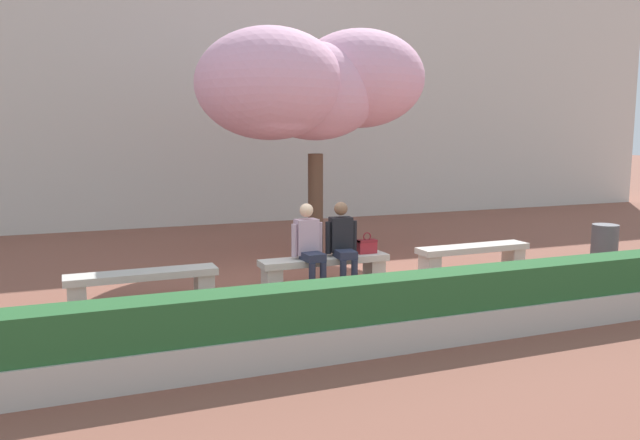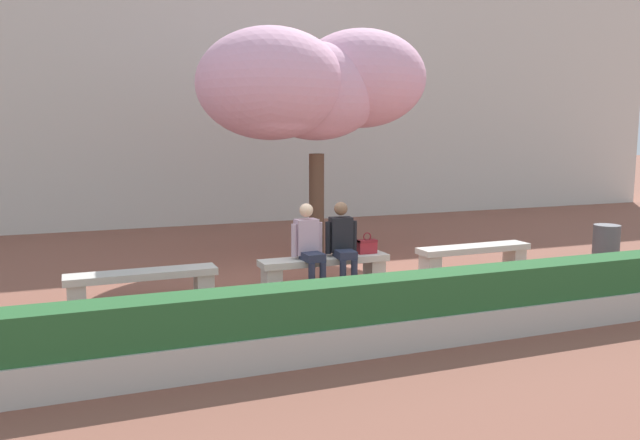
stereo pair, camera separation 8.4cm
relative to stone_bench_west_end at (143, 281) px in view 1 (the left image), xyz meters
name	(u,v)px [view 1 (the left image)]	position (x,y,z in m)	size (l,w,h in m)	color
ground_plane	(325,285)	(2.72, 0.00, -0.31)	(100.00, 100.00, 0.00)	brown
building_facade	(205,72)	(2.72, 9.02, 3.71)	(28.00, 4.00, 8.04)	beige
stone_bench_west_end	(143,281)	(0.00, 0.00, 0.00)	(2.06, 0.46, 0.45)	#BCB7AD
stone_bench_near_west	(325,266)	(2.72, 0.00, 0.00)	(2.06, 0.46, 0.45)	#BCB7AD
stone_bench_center	(473,253)	(5.45, 0.00, 0.00)	(2.06, 0.46, 0.45)	#BCB7AD
person_seated_left	(309,243)	(2.45, -0.05, 0.39)	(0.51, 0.70, 1.29)	black
person_seated_right	(343,241)	(3.00, -0.05, 0.39)	(0.51, 0.71, 1.29)	black
handbag	(367,245)	(3.46, 0.03, 0.27)	(0.30, 0.15, 0.34)	#A3232D
cherry_tree_main	(312,85)	(3.41, 2.35, 2.92)	(4.50, 3.03, 4.32)	#513828
planter_hedge_foreground	(421,310)	(2.72, -2.88, 0.08)	(12.20, 0.50, 0.80)	#BCB7AD
trash_bin	(604,247)	(7.67, -0.68, 0.08)	(0.44, 0.44, 0.78)	#4C4C51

